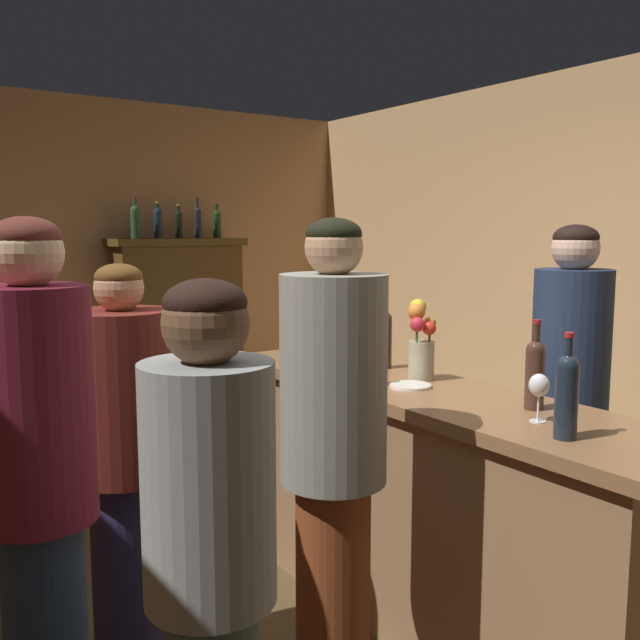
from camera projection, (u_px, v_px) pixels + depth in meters
floor at (355, 640)px, 2.85m from camera, size 9.29×9.29×0.00m
wall_back at (82, 269)px, 5.64m from camera, size 4.93×0.12×2.73m
bar_counter at (420, 503)px, 2.97m from camera, size 0.59×2.30×1.02m
display_cabinet at (179, 330)px, 5.87m from camera, size 1.13×0.39×1.61m
wine_bottle_chardonnay at (535, 371)px, 2.54m from camera, size 0.07×0.07×0.33m
wine_bottle_malbec at (315, 323)px, 3.79m from camera, size 0.07×0.07×0.34m
wine_bottle_merlot at (291, 333)px, 3.46m from camera, size 0.08×0.08×0.33m
wine_bottle_riesling at (567, 392)px, 2.17m from camera, size 0.07×0.07×0.34m
wine_bottle_syrah at (385, 336)px, 3.31m from camera, size 0.07×0.07×0.33m
wine_glass_front at (361, 356)px, 3.11m from camera, size 0.07×0.07×0.13m
wine_glass_mid at (539, 387)px, 2.37m from camera, size 0.07×0.07×0.17m
wine_glass_rear at (341, 348)px, 3.29m from camera, size 0.07×0.07×0.15m
wine_glass_spare at (379, 364)px, 2.95m from camera, size 0.07×0.07×0.12m
flower_arrangement at (421, 343)px, 3.05m from camera, size 0.14×0.12×0.36m
cheese_plate at (410, 386)px, 2.91m from camera, size 0.18×0.18×0.01m
display_bottle_left at (135, 220)px, 5.56m from camera, size 0.08×0.08×0.33m
display_bottle_midleft at (158, 221)px, 5.66m from camera, size 0.07×0.07×0.30m
display_bottle_center at (179, 223)px, 5.77m from camera, size 0.06×0.06×0.28m
display_bottle_midright at (198, 221)px, 5.87m from camera, size 0.06×0.06×0.34m
display_bottle_right at (217, 223)px, 5.97m from camera, size 0.07×0.07×0.29m
patron_near_entrance at (39, 488)px, 1.95m from camera, size 0.32×0.32×1.71m
patron_in_navy at (333, 456)px, 2.26m from camera, size 0.35×0.35×1.71m
patron_tall at (125, 459)px, 2.53m from camera, size 0.37×0.37×1.56m
patron_redhead at (211, 570)px, 1.64m from camera, size 0.31×0.31×1.56m
bartender at (569, 395)px, 3.10m from camera, size 0.34×0.34×1.70m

